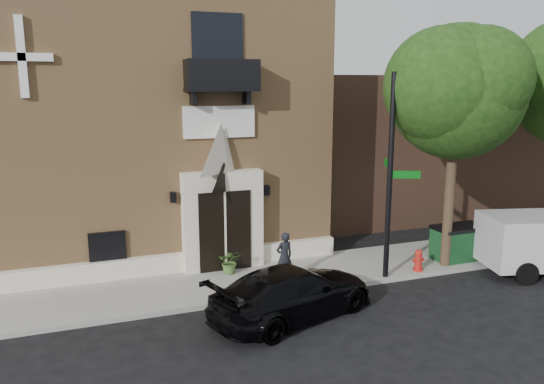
{
  "coord_description": "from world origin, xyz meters",
  "views": [
    {
      "loc": [
        -5.16,
        -13.38,
        6.13
      ],
      "look_at": [
        0.43,
        2.0,
        2.73
      ],
      "focal_mm": 35.0,
      "sensor_mm": 36.0,
      "label": 1
    }
  ],
  "objects_px": {
    "street_sign": "(390,177)",
    "fire_hydrant": "(418,260)",
    "dumpster": "(459,242)",
    "black_sedan": "(293,292)",
    "pedestrian_near": "(284,257)"
  },
  "relations": [
    {
      "from": "street_sign",
      "to": "dumpster",
      "type": "relative_size",
      "value": 3.45
    },
    {
      "from": "pedestrian_near",
      "to": "street_sign",
      "type": "bearing_deg",
      "value": 156.97
    },
    {
      "from": "fire_hydrant",
      "to": "dumpster",
      "type": "bearing_deg",
      "value": 14.6
    },
    {
      "from": "fire_hydrant",
      "to": "pedestrian_near",
      "type": "relative_size",
      "value": 0.46
    },
    {
      "from": "black_sedan",
      "to": "dumpster",
      "type": "relative_size",
      "value": 2.63
    },
    {
      "from": "fire_hydrant",
      "to": "dumpster",
      "type": "xyz_separation_m",
      "value": [
        2.0,
        0.52,
        0.25
      ]
    },
    {
      "from": "fire_hydrant",
      "to": "black_sedan",
      "type": "bearing_deg",
      "value": -163.0
    },
    {
      "from": "street_sign",
      "to": "dumpster",
      "type": "xyz_separation_m",
      "value": [
        3.24,
        0.6,
        -2.56
      ]
    },
    {
      "from": "street_sign",
      "to": "fire_hydrant",
      "type": "bearing_deg",
      "value": 25.63
    },
    {
      "from": "street_sign",
      "to": "dumpster",
      "type": "height_order",
      "value": "street_sign"
    },
    {
      "from": "black_sedan",
      "to": "dumpster",
      "type": "xyz_separation_m",
      "value": [
        6.98,
        2.04,
        0.05
      ]
    },
    {
      "from": "black_sedan",
      "to": "pedestrian_near",
      "type": "relative_size",
      "value": 3.11
    },
    {
      "from": "black_sedan",
      "to": "street_sign",
      "type": "relative_size",
      "value": 0.76
    },
    {
      "from": "fire_hydrant",
      "to": "pedestrian_near",
      "type": "xyz_separation_m",
      "value": [
        -4.39,
        0.65,
        0.42
      ]
    },
    {
      "from": "black_sedan",
      "to": "fire_hydrant",
      "type": "distance_m",
      "value": 5.21
    }
  ]
}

